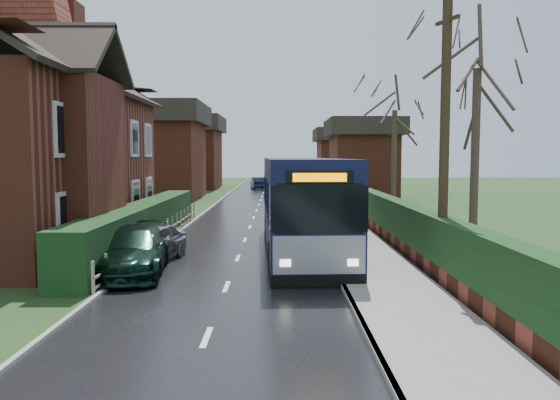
{
  "coord_description": "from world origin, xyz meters",
  "views": [
    {
      "loc": [
        1.36,
        -16.08,
        3.45
      ],
      "look_at": [
        1.43,
        4.23,
        1.8
      ],
      "focal_mm": 35.0,
      "sensor_mm": 36.0,
      "label": 1
    }
  ],
  "objects_px": {
    "bus_stop_sign": "(328,194)",
    "telegraph_pole": "(444,142)",
    "bus": "(302,206)",
    "brick_house": "(12,131)",
    "car_silver": "(149,243)",
    "car_green": "(133,251)"
  },
  "relations": [
    {
      "from": "bus",
      "to": "car_silver",
      "type": "xyz_separation_m",
      "value": [
        -5.0,
        -1.88,
        -1.03
      ]
    },
    {
      "from": "brick_house",
      "to": "telegraph_pole",
      "type": "height_order",
      "value": "brick_house"
    },
    {
      "from": "brick_house",
      "to": "car_silver",
      "type": "relative_size",
      "value": 3.92
    },
    {
      "from": "bus",
      "to": "telegraph_pole",
      "type": "xyz_separation_m",
      "value": [
        3.6,
        -4.73,
        2.15
      ]
    },
    {
      "from": "telegraph_pole",
      "to": "bus",
      "type": "bearing_deg",
      "value": 108.48
    },
    {
      "from": "bus",
      "to": "car_green",
      "type": "xyz_separation_m",
      "value": [
        -5.1,
        -3.54,
        -0.98
      ]
    },
    {
      "from": "brick_house",
      "to": "car_silver",
      "type": "distance_m",
      "value": 7.8
    },
    {
      "from": "bus_stop_sign",
      "to": "telegraph_pole",
      "type": "distance_m",
      "value": 6.45
    },
    {
      "from": "car_green",
      "to": "telegraph_pole",
      "type": "relative_size",
      "value": 0.62
    },
    {
      "from": "bus",
      "to": "telegraph_pole",
      "type": "bearing_deg",
      "value": -54.99
    },
    {
      "from": "bus",
      "to": "car_silver",
      "type": "bearing_deg",
      "value": -161.67
    },
    {
      "from": "bus_stop_sign",
      "to": "car_green",
      "type": "bearing_deg",
      "value": -128.98
    },
    {
      "from": "car_silver",
      "to": "bus_stop_sign",
      "type": "xyz_separation_m",
      "value": [
        6.0,
        2.77,
        1.38
      ]
    },
    {
      "from": "bus",
      "to": "bus_stop_sign",
      "type": "height_order",
      "value": "bus"
    },
    {
      "from": "bus",
      "to": "car_silver",
      "type": "distance_m",
      "value": 5.44
    },
    {
      "from": "car_silver",
      "to": "bus_stop_sign",
      "type": "bearing_deg",
      "value": 35.76
    },
    {
      "from": "brick_house",
      "to": "bus_stop_sign",
      "type": "height_order",
      "value": "brick_house"
    },
    {
      "from": "brick_house",
      "to": "car_green",
      "type": "bearing_deg",
      "value": -40.98
    },
    {
      "from": "brick_house",
      "to": "car_silver",
      "type": "bearing_deg",
      "value": -29.88
    },
    {
      "from": "car_silver",
      "to": "telegraph_pole",
      "type": "relative_size",
      "value": 0.49
    },
    {
      "from": "bus_stop_sign",
      "to": "telegraph_pole",
      "type": "relative_size",
      "value": 0.41
    },
    {
      "from": "brick_house",
      "to": "telegraph_pole",
      "type": "xyz_separation_m",
      "value": [
        14.53,
        -6.26,
        -0.56
      ]
    }
  ]
}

